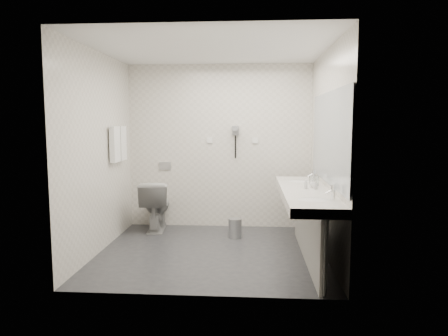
{
  "coord_description": "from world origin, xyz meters",
  "views": [
    {
      "loc": [
        0.5,
        -4.95,
        1.63
      ],
      "look_at": [
        0.15,
        0.15,
        1.05
      ],
      "focal_mm": 32.64,
      "sensor_mm": 36.0,
      "label": 1
    }
  ],
  "objects": [
    {
      "name": "faucet_far",
      "position": [
        1.32,
        0.45,
        0.92
      ],
      "size": [
        0.04,
        0.04,
        0.15
      ],
      "primitive_type": "cylinder",
      "color": "silver",
      "rests_on": "vanity_counter"
    },
    {
      "name": "dryer_cord",
      "position": [
        0.25,
        1.26,
        1.25
      ],
      "size": [
        0.02,
        0.02,
        0.35
      ],
      "primitive_type": "cylinder",
      "color": "black",
      "rests_on": "dryer_cradle"
    },
    {
      "name": "dryer_barrel",
      "position": [
        0.25,
        1.2,
        1.53
      ],
      "size": [
        0.08,
        0.14,
        0.08
      ],
      "primitive_type": "cylinder",
      "rotation": [
        1.57,
        0.0,
        0.0
      ],
      "color": "gray",
      "rests_on": "dryer_cradle"
    },
    {
      "name": "mirror",
      "position": [
        1.39,
        -0.2,
        1.45
      ],
      "size": [
        0.02,
        2.2,
        1.05
      ],
      "primitive_type": "cube",
      "color": "#B2BCC6",
      "rests_on": "wall_right"
    },
    {
      "name": "soap_bottle_c",
      "position": [
        1.13,
        -0.18,
        0.91
      ],
      "size": [
        0.05,
        0.05,
        0.11
      ],
      "primitive_type": "imported",
      "rotation": [
        0.0,
        0.0,
        -0.24
      ],
      "color": "silver",
      "rests_on": "vanity_counter"
    },
    {
      "name": "faucet_near",
      "position": [
        1.32,
        -0.85,
        0.92
      ],
      "size": [
        0.04,
        0.04,
        0.15
      ],
      "primitive_type": "cylinder",
      "color": "silver",
      "rests_on": "vanity_counter"
    },
    {
      "name": "wall_back",
      "position": [
        0.0,
        1.3,
        1.25
      ],
      "size": [
        2.8,
        0.0,
        2.8
      ],
      "primitive_type": "plane",
      "rotation": [
        1.57,
        0.0,
        0.0
      ],
      "color": "silver",
      "rests_on": "floor"
    },
    {
      "name": "soap_bottle_b",
      "position": [
        1.23,
        -0.07,
        0.9
      ],
      "size": [
        0.11,
        0.11,
        0.1
      ],
      "primitive_type": "imported",
      "rotation": [
        0.0,
        0.0,
        -0.7
      ],
      "color": "silver",
      "rests_on": "vanity_counter"
    },
    {
      "name": "vanity_counter",
      "position": [
        1.12,
        -0.2,
        0.8
      ],
      "size": [
        0.55,
        2.2,
        0.1
      ],
      "primitive_type": "cube",
      "color": "white",
      "rests_on": "floor"
    },
    {
      "name": "basin_near",
      "position": [
        1.12,
        -0.85,
        0.83
      ],
      "size": [
        0.4,
        0.31,
        0.05
      ],
      "primitive_type": "ellipsoid",
      "color": "white",
      "rests_on": "vanity_counter"
    },
    {
      "name": "switch_plate_b",
      "position": [
        0.55,
        1.29,
        1.35
      ],
      "size": [
        0.09,
        0.02,
        0.09
      ],
      "primitive_type": "cube",
      "color": "white",
      "rests_on": "wall_back"
    },
    {
      "name": "towel_rail",
      "position": [
        -1.35,
        0.55,
        1.55
      ],
      "size": [
        0.02,
        0.62,
        0.02
      ],
      "primitive_type": "cylinder",
      "rotation": [
        1.57,
        0.0,
        0.0
      ],
      "color": "silver",
      "rests_on": "wall_left"
    },
    {
      "name": "towel_far",
      "position": [
        -1.34,
        0.69,
        1.33
      ],
      "size": [
        0.07,
        0.24,
        0.48
      ],
      "primitive_type": "cube",
      "color": "white",
      "rests_on": "towel_rail"
    },
    {
      "name": "glass_right",
      "position": [
        1.26,
        0.22,
        0.9
      ],
      "size": [
        0.07,
        0.07,
        0.11
      ],
      "primitive_type": "cylinder",
      "rotation": [
        0.0,
        0.0,
        -0.22
      ],
      "color": "silver",
      "rests_on": "vanity_counter"
    },
    {
      "name": "bin_lid",
      "position": [
        0.27,
        0.66,
        0.27
      ],
      "size": [
        0.19,
        0.19,
        0.02
      ],
      "primitive_type": "cylinder",
      "color": "#B2B5BA",
      "rests_on": "pedal_bin"
    },
    {
      "name": "vanity_post_far",
      "position": [
        1.18,
        0.84,
        0.38
      ],
      "size": [
        0.06,
        0.06,
        0.75
      ],
      "primitive_type": "cylinder",
      "color": "silver",
      "rests_on": "floor"
    },
    {
      "name": "flush_plate",
      "position": [
        -0.85,
        1.29,
        0.95
      ],
      "size": [
        0.18,
        0.02,
        0.12
      ],
      "primitive_type": "cube",
      "color": "#B2B5BA",
      "rests_on": "wall_back"
    },
    {
      "name": "floor",
      "position": [
        0.0,
        0.0,
        0.0
      ],
      "size": [
        2.8,
        2.8,
        0.0
      ],
      "primitive_type": "plane",
      "color": "#2D2E32",
      "rests_on": "ground"
    },
    {
      "name": "towel_near",
      "position": [
        -1.34,
        0.41,
        1.33
      ],
      "size": [
        0.07,
        0.24,
        0.48
      ],
      "primitive_type": "cube",
      "color": "white",
      "rests_on": "towel_rail"
    },
    {
      "name": "switch_plate_a",
      "position": [
        -0.15,
        1.29,
        1.35
      ],
      "size": [
        0.09,
        0.02,
        0.09
      ],
      "primitive_type": "cube",
      "color": "white",
      "rests_on": "wall_back"
    },
    {
      "name": "toilet",
      "position": [
        -0.95,
        1.02,
        0.38
      ],
      "size": [
        0.48,
        0.78,
        0.75
      ],
      "primitive_type": "imported",
      "rotation": [
        0.0,
        0.0,
        3.23
      ],
      "color": "white",
      "rests_on": "floor"
    },
    {
      "name": "soap_bottle_a",
      "position": [
        1.24,
        -0.2,
        0.9
      ],
      "size": [
        0.05,
        0.05,
        0.09
      ],
      "primitive_type": "imported",
      "rotation": [
        0.0,
        0.0,
        0.32
      ],
      "color": "silver",
      "rests_on": "vanity_counter"
    },
    {
      "name": "basin_far",
      "position": [
        1.12,
        0.45,
        0.83
      ],
      "size": [
        0.4,
        0.31,
        0.05
      ],
      "primitive_type": "ellipsoid",
      "color": "white",
      "rests_on": "vanity_counter"
    },
    {
      "name": "pedal_bin",
      "position": [
        0.27,
        0.66,
        0.13
      ],
      "size": [
        0.19,
        0.19,
        0.26
      ],
      "primitive_type": "cylinder",
      "rotation": [
        0.0,
        0.0,
        0.03
      ],
      "color": "#B2B5BA",
      "rests_on": "floor"
    },
    {
      "name": "wall_front",
      "position": [
        0.0,
        -1.3,
        1.25
      ],
      "size": [
        2.8,
        0.0,
        2.8
      ],
      "primitive_type": "plane",
      "rotation": [
        -1.57,
        0.0,
        0.0
      ],
      "color": "silver",
      "rests_on": "floor"
    },
    {
      "name": "wall_right",
      "position": [
        1.4,
        0.0,
        1.25
      ],
      "size": [
        0.0,
        2.6,
        2.6
      ],
      "primitive_type": "plane",
      "rotation": [
        1.57,
        0.0,
        -1.57
      ],
      "color": "silver",
      "rests_on": "floor"
    },
    {
      "name": "ceiling",
      "position": [
        0.0,
        0.0,
        2.5
      ],
      "size": [
        2.8,
        2.8,
        0.0
      ],
      "primitive_type": "plane",
      "rotation": [
        3.14,
        0.0,
        0.0
      ],
      "color": "white",
      "rests_on": "wall_back"
    },
    {
      "name": "vanity_panel",
      "position": [
        1.15,
        -0.2,
        0.38
      ],
      "size": [
        0.03,
        2.15,
        0.75
      ],
      "primitive_type": "cube",
      "color": "#999791",
      "rests_on": "floor"
    },
    {
      "name": "wall_left",
      "position": [
        -1.4,
        0.0,
        1.25
      ],
      "size": [
        0.0,
        2.6,
        2.6
      ],
      "primitive_type": "plane",
      "rotation": [
        1.57,
        0.0,
        1.57
      ],
      "color": "silver",
      "rests_on": "floor"
    },
    {
      "name": "glass_left",
      "position": [
        1.29,
        0.08,
        0.91
      ],
      "size": [
        0.08,
        0.08,
        0.12
      ],
      "primitive_type": "cylinder",
      "rotation": [
        0.0,
        0.0,
        -0.22
      ],
      "color": "silver",
      "rests_on": "vanity_counter"
    },
    {
      "name": "vanity_post_near",
      "position": [
        1.18,
        -1.24,
        0.38
      ],
      "size": [
        0.06,
        0.06,
        0.75
      ],
      "primitive_type": "cylinder",
      "color": "silver",
      "rests_on": "floor"
    },
    {
      "name": "dryer_cradle",
      "position": [
        0.25,
        1.27,
        1.5
      ],
      "size": [
        0.1,
        0.04,
        0.14
      ],
      "primitive_type": "cube",
      "color": "gray",
      "rests_on": "wall_back"
    }
  ]
}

